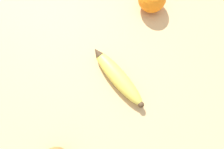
{
  "coord_description": "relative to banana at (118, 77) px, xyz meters",
  "views": [
    {
      "loc": [
        -0.22,
        -0.12,
        0.65
      ],
      "look_at": [
        0.0,
        -0.09,
        0.03
      ],
      "focal_mm": 42.0,
      "sensor_mm": 36.0,
      "label": 1
    }
  ],
  "objects": [
    {
      "name": "ground_plane",
      "position": [
        -0.0,
        0.11,
        -0.02
      ],
      "size": [
        3.0,
        3.0,
        0.0
      ],
      "primitive_type": "plane",
      "color": "tan"
    },
    {
      "name": "banana",
      "position": [
        0.0,
        0.0,
        0.0
      ],
      "size": [
        0.16,
        0.16,
        0.04
      ],
      "rotation": [
        0.0,
        0.0,
        0.78
      ],
      "color": "#DBCC4C",
      "rests_on": "ground_plane"
    }
  ]
}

